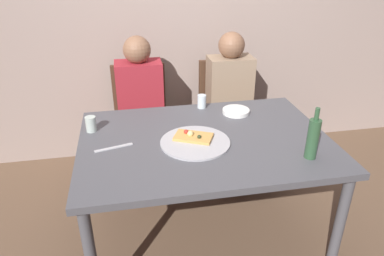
{
  "coord_description": "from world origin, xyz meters",
  "views": [
    {
      "loc": [
        -0.43,
        -1.84,
        1.76
      ],
      "look_at": [
        -0.07,
        0.05,
        0.78
      ],
      "focal_mm": 33.6,
      "sensor_mm": 36.0,
      "label": 1
    }
  ],
  "objects_px": {
    "plate_stack": "(236,111)",
    "guest_in_beanie": "(232,99)",
    "chair_left": "(141,113)",
    "chair_right": "(226,107)",
    "wine_bottle": "(313,138)",
    "table_knife": "(114,148)",
    "tumbler_far": "(91,124)",
    "pizza_tray": "(195,142)",
    "dining_table": "(205,149)",
    "tumbler_near": "(202,101)",
    "pizza_slice_last": "(193,136)",
    "guest_in_sweater": "(141,106)"
  },
  "relations": [
    {
      "from": "table_knife",
      "to": "guest_in_beanie",
      "type": "bearing_deg",
      "value": -154.12
    },
    {
      "from": "plate_stack",
      "to": "guest_in_sweater",
      "type": "xyz_separation_m",
      "value": [
        -0.63,
        0.45,
        -0.1
      ]
    },
    {
      "from": "pizza_tray",
      "to": "tumbler_near",
      "type": "xyz_separation_m",
      "value": [
        0.15,
        0.5,
        0.04
      ]
    },
    {
      "from": "chair_left",
      "to": "guest_in_beanie",
      "type": "distance_m",
      "value": 0.77
    },
    {
      "from": "pizza_slice_last",
      "to": "table_knife",
      "type": "bearing_deg",
      "value": -178.67
    },
    {
      "from": "pizza_tray",
      "to": "guest_in_beanie",
      "type": "height_order",
      "value": "guest_in_beanie"
    },
    {
      "from": "plate_stack",
      "to": "guest_in_beanie",
      "type": "height_order",
      "value": "guest_in_beanie"
    },
    {
      "from": "dining_table",
      "to": "tumbler_near",
      "type": "relative_size",
      "value": 15.71
    },
    {
      "from": "pizza_tray",
      "to": "table_knife",
      "type": "relative_size",
      "value": 1.86
    },
    {
      "from": "chair_left",
      "to": "guest_in_sweater",
      "type": "xyz_separation_m",
      "value": [
        0.0,
        -0.15,
        0.13
      ]
    },
    {
      "from": "pizza_tray",
      "to": "tumbler_near",
      "type": "relative_size",
      "value": 4.33
    },
    {
      "from": "wine_bottle",
      "to": "guest_in_beanie",
      "type": "xyz_separation_m",
      "value": [
        -0.11,
        1.09,
        -0.21
      ]
    },
    {
      "from": "tumbler_far",
      "to": "chair_right",
      "type": "relative_size",
      "value": 0.11
    },
    {
      "from": "chair_right",
      "to": "guest_in_sweater",
      "type": "xyz_separation_m",
      "value": [
        -0.74,
        -0.15,
        0.13
      ]
    },
    {
      "from": "tumbler_far",
      "to": "guest_in_sweater",
      "type": "xyz_separation_m",
      "value": [
        0.33,
        0.54,
        -0.14
      ]
    },
    {
      "from": "chair_right",
      "to": "guest_in_sweater",
      "type": "distance_m",
      "value": 0.77
    },
    {
      "from": "pizza_tray",
      "to": "tumbler_far",
      "type": "distance_m",
      "value": 0.66
    },
    {
      "from": "wine_bottle",
      "to": "guest_in_beanie",
      "type": "distance_m",
      "value": 1.11
    },
    {
      "from": "tumbler_far",
      "to": "table_knife",
      "type": "distance_m",
      "value": 0.28
    },
    {
      "from": "chair_left",
      "to": "chair_right",
      "type": "height_order",
      "value": "same"
    },
    {
      "from": "dining_table",
      "to": "tumbler_far",
      "type": "relative_size",
      "value": 15.59
    },
    {
      "from": "pizza_tray",
      "to": "chair_right",
      "type": "xyz_separation_m",
      "value": [
        0.47,
        0.97,
        -0.22
      ]
    },
    {
      "from": "table_knife",
      "to": "tumbler_far",
      "type": "bearing_deg",
      "value": -75.03
    },
    {
      "from": "pizza_slice_last",
      "to": "tumbler_far",
      "type": "bearing_deg",
      "value": 158.71
    },
    {
      "from": "pizza_tray",
      "to": "chair_left",
      "type": "xyz_separation_m",
      "value": [
        -0.27,
        0.97,
        -0.22
      ]
    },
    {
      "from": "table_knife",
      "to": "chair_right",
      "type": "xyz_separation_m",
      "value": [
        0.94,
        0.94,
        -0.22
      ]
    },
    {
      "from": "pizza_slice_last",
      "to": "chair_right",
      "type": "distance_m",
      "value": 1.07
    },
    {
      "from": "wine_bottle",
      "to": "tumbler_near",
      "type": "distance_m",
      "value": 0.89
    },
    {
      "from": "dining_table",
      "to": "plate_stack",
      "type": "distance_m",
      "value": 0.44
    },
    {
      "from": "dining_table",
      "to": "table_knife",
      "type": "height_order",
      "value": "table_knife"
    },
    {
      "from": "plate_stack",
      "to": "table_knife",
      "type": "bearing_deg",
      "value": -158.01
    },
    {
      "from": "tumbler_far",
      "to": "plate_stack",
      "type": "relative_size",
      "value": 0.51
    },
    {
      "from": "pizza_slice_last",
      "to": "guest_in_beanie",
      "type": "distance_m",
      "value": 0.92
    },
    {
      "from": "dining_table",
      "to": "plate_stack",
      "type": "relative_size",
      "value": 7.98
    },
    {
      "from": "tumbler_far",
      "to": "guest_in_sweater",
      "type": "bearing_deg",
      "value": 58.28
    },
    {
      "from": "chair_left",
      "to": "chair_right",
      "type": "distance_m",
      "value": 0.74
    },
    {
      "from": "tumbler_far",
      "to": "chair_right",
      "type": "distance_m",
      "value": 1.31
    },
    {
      "from": "pizza_slice_last",
      "to": "chair_right",
      "type": "relative_size",
      "value": 0.28
    },
    {
      "from": "tumbler_near",
      "to": "guest_in_beanie",
      "type": "height_order",
      "value": "guest_in_beanie"
    },
    {
      "from": "wine_bottle",
      "to": "tumbler_near",
      "type": "relative_size",
      "value": 3.1
    },
    {
      "from": "chair_left",
      "to": "wine_bottle",
      "type": "bearing_deg",
      "value": 124.55
    },
    {
      "from": "table_knife",
      "to": "chair_right",
      "type": "distance_m",
      "value": 1.34
    },
    {
      "from": "dining_table",
      "to": "tumbler_near",
      "type": "xyz_separation_m",
      "value": [
        0.08,
        0.46,
        0.12
      ]
    },
    {
      "from": "tumbler_near",
      "to": "plate_stack",
      "type": "height_order",
      "value": "tumbler_near"
    },
    {
      "from": "dining_table",
      "to": "plate_stack",
      "type": "bearing_deg",
      "value": 47.69
    },
    {
      "from": "chair_left",
      "to": "chair_right",
      "type": "relative_size",
      "value": 1.0
    },
    {
      "from": "tumbler_near",
      "to": "pizza_tray",
      "type": "bearing_deg",
      "value": -106.34
    },
    {
      "from": "chair_right",
      "to": "guest_in_beanie",
      "type": "height_order",
      "value": "guest_in_beanie"
    },
    {
      "from": "plate_stack",
      "to": "table_knife",
      "type": "height_order",
      "value": "plate_stack"
    },
    {
      "from": "dining_table",
      "to": "chair_left",
      "type": "relative_size",
      "value": 1.65
    }
  ]
}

